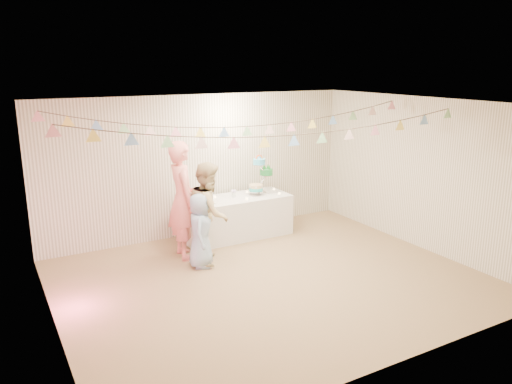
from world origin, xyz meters
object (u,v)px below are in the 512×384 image
cake_stand (261,175)px  person_adult_a (182,200)px  table (236,217)px  person_child (200,230)px  person_adult_b (209,212)px

cake_stand → person_adult_a: person_adult_a is taller
cake_stand → person_adult_a: bearing=-164.0°
table → person_child: bearing=-139.1°
person_adult_b → person_adult_a: bearing=66.6°
table → person_adult_a: 1.43m
person_adult_a → person_child: (0.08, -0.53, -0.38)m
cake_stand → person_adult_a: (-1.77, -0.51, -0.12)m
person_child → table: bearing=-20.4°
person_adult_b → person_child: size_ratio=1.37×
table → person_adult_a: size_ratio=1.03×
table → person_child: (-1.14, -0.99, 0.22)m
person_adult_a → person_adult_b: size_ratio=1.19×
table → person_adult_b: size_ratio=1.22×
table → person_adult_b: bearing=-137.5°
cake_stand → person_adult_b: bearing=-148.7°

